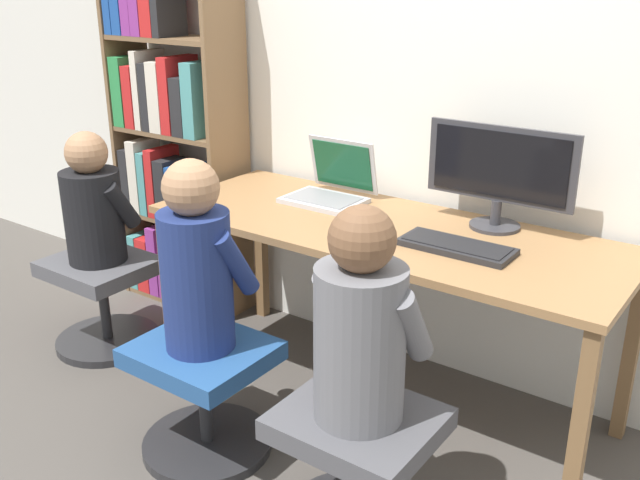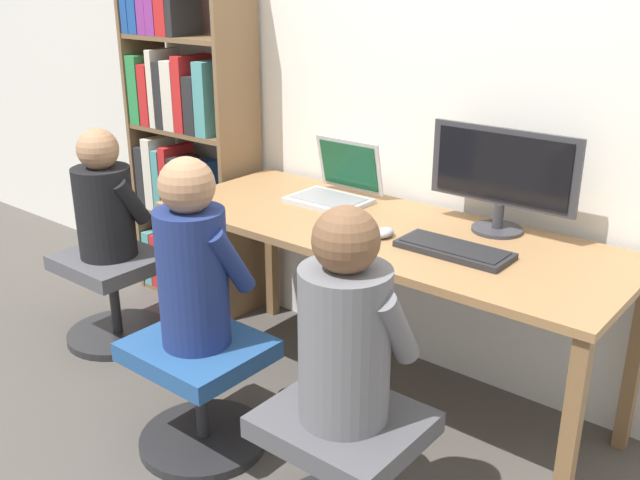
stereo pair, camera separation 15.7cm
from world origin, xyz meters
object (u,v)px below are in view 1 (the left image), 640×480
at_px(person_at_laptop, 197,264).
at_px(bookshelf, 166,136).
at_px(office_chair_right, 204,390).
at_px(person_near_shelf, 93,205).
at_px(person_at_monitor, 361,326).
at_px(keyboard, 457,246).
at_px(office_chair_side, 103,296).
at_px(desktop_monitor, 499,173).
at_px(laptop, 330,188).
at_px(office_chair_left, 357,464).

height_order(person_at_laptop, bookshelf, bookshelf).
height_order(office_chair_right, person_near_shelf, person_near_shelf).
distance_m(person_at_monitor, bookshelf, 1.99).
distance_m(keyboard, bookshelf, 1.79).
height_order(bookshelf, office_chair_side, bookshelf).
xyz_separation_m(desktop_monitor, laptop, (-0.72, -0.08, -0.16)).
bearing_deg(keyboard, office_chair_right, -138.48).
height_order(desktop_monitor, office_chair_right, desktop_monitor).
xyz_separation_m(keyboard, person_at_monitor, (0.00, -0.63, -0.05)).
bearing_deg(laptop, bookshelf, 177.26).
bearing_deg(office_chair_left, laptop, 129.40).
bearing_deg(person_at_monitor, desktop_monitor, 89.06).
xyz_separation_m(person_at_laptop, bookshelf, (-1.08, 0.88, 0.15)).
relative_size(bookshelf, office_chair_side, 3.81).
height_order(office_chair_right, person_at_monitor, person_at_monitor).
distance_m(person_at_laptop, bookshelf, 1.40).
height_order(desktop_monitor, office_chair_left, desktop_monitor).
distance_m(desktop_monitor, person_near_shelf, 1.79).
xyz_separation_m(laptop, person_at_laptop, (0.02, -0.83, -0.07)).
bearing_deg(person_near_shelf, office_chair_right, -17.90).
relative_size(keyboard, person_at_monitor, 0.61).
bearing_deg(person_at_monitor, laptop, 129.55).
xyz_separation_m(office_chair_left, person_near_shelf, (-1.65, 0.34, 0.45)).
bearing_deg(bookshelf, person_near_shelf, -78.65).
relative_size(office_chair_side, person_near_shelf, 0.81).
height_order(keyboard, office_chair_side, keyboard).
bearing_deg(bookshelf, person_at_laptop, -39.10).
height_order(desktop_monitor, office_chair_side, desktop_monitor).
distance_m(keyboard, office_chair_left, 0.83).
bearing_deg(person_near_shelf, desktop_monitor, 19.66).
bearing_deg(office_chair_left, desktop_monitor, 89.07).
xyz_separation_m(office_chair_left, office_chair_side, (-1.65, 0.33, 0.00)).
xyz_separation_m(desktop_monitor, office_chair_right, (-0.70, -0.91, -0.74)).
bearing_deg(laptop, office_chair_side, -151.14).
relative_size(laptop, office_chair_left, 0.67).
height_order(keyboard, bookshelf, bookshelf).
xyz_separation_m(office_chair_left, person_at_monitor, (0.00, 0.00, 0.48)).
bearing_deg(desktop_monitor, person_near_shelf, -160.34).
distance_m(laptop, person_near_shelf, 1.09).
bearing_deg(bookshelf, keyboard, -8.79).
distance_m(keyboard, person_near_shelf, 1.68).
bearing_deg(desktop_monitor, keyboard, -93.25).
relative_size(laptop, office_chair_right, 0.67).
distance_m(office_chair_left, person_at_laptop, 0.85).
relative_size(desktop_monitor, person_at_monitor, 0.87).
bearing_deg(keyboard, person_near_shelf, -169.81).
bearing_deg(office_chair_left, person_at_laptop, 177.35).
xyz_separation_m(laptop, bookshelf, (-1.06, 0.05, 0.08)).
bearing_deg(person_at_monitor, person_near_shelf, 168.58).
relative_size(person_at_monitor, person_near_shelf, 1.10).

